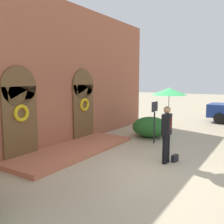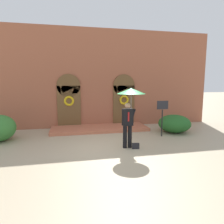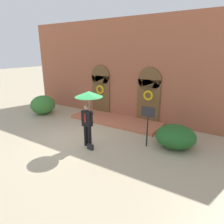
% 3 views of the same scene
% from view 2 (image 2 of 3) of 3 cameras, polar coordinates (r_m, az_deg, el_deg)
% --- Properties ---
extents(ground_plane, '(80.00, 80.00, 0.00)m').
position_cam_2_polar(ground_plane, '(8.13, -0.38, -10.01)').
color(ground_plane, tan).
extents(building_facade, '(14.00, 2.30, 5.60)m').
position_cam_2_polar(building_facade, '(11.82, -4.48, 8.89)').
color(building_facade, '#9E563D').
rests_on(building_facade, ground).
extents(person_with_umbrella, '(1.10, 1.10, 2.36)m').
position_cam_2_polar(person_with_umbrella, '(7.75, 5.23, 3.51)').
color(person_with_umbrella, black).
rests_on(person_with_umbrella, ground).
extents(handbag, '(0.30, 0.17, 0.22)m').
position_cam_2_polar(handbag, '(7.97, 6.76, -9.62)').
color(handbag, black).
rests_on(handbag, ground).
extents(sign_post, '(0.56, 0.06, 1.72)m').
position_cam_2_polar(sign_post, '(9.77, 14.19, -0.13)').
color(sign_post, black).
rests_on(sign_post, ground).
extents(shrub_right, '(1.65, 1.63, 0.92)m').
position_cam_2_polar(shrub_right, '(10.90, 17.41, -3.16)').
color(shrub_right, '#235B23').
rests_on(shrub_right, ground).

